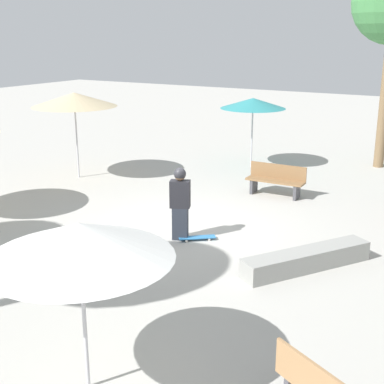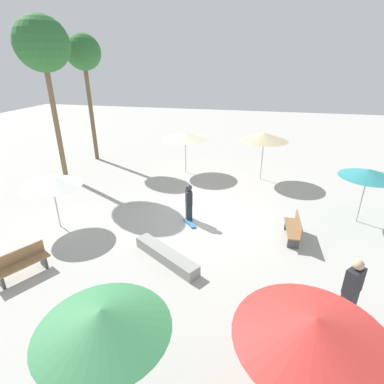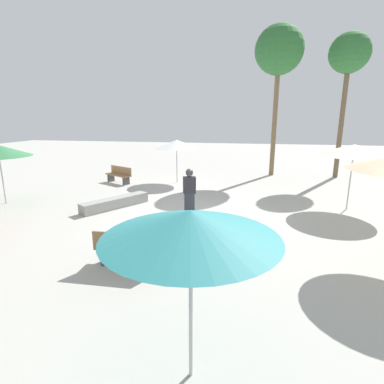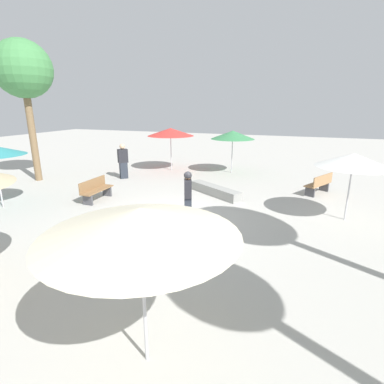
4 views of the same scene
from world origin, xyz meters
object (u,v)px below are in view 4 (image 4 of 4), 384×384
at_px(skateboard, 189,212).
at_px(shade_umbrella_cream, 140,222).
at_px(palm_tree_right, 23,71).
at_px(shade_umbrella_green, 233,135).
at_px(bystander_watching, 123,161).
at_px(shade_umbrella_red, 171,132).
at_px(concrete_ledge, 215,191).
at_px(bench_near, 96,190).
at_px(skater_main, 188,193).
at_px(bench_far, 319,184).
at_px(shade_umbrella_white, 353,160).

distance_m(skateboard, shade_umbrella_cream, 6.57).
bearing_deg(palm_tree_right, shade_umbrella_green, -59.74).
bearing_deg(bystander_watching, shade_umbrella_red, 14.76).
distance_m(concrete_ledge, bystander_watching, 5.42).
bearing_deg(shade_umbrella_red, concrete_ledge, -136.31).
distance_m(bench_near, palm_tree_right, 6.98).
height_order(shade_umbrella_red, palm_tree_right, palm_tree_right).
bearing_deg(skater_main, skateboard, -4.13).
distance_m(shade_umbrella_red, shade_umbrella_green, 3.48).
distance_m(shade_umbrella_green, palm_tree_right, 10.52).
distance_m(shade_umbrella_green, shade_umbrella_cream, 13.11).
bearing_deg(bench_near, skater_main, 80.78).
bearing_deg(skateboard, bench_far, -85.26).
bearing_deg(bench_near, palm_tree_right, -111.22).
bearing_deg(shade_umbrella_red, palm_tree_right, 130.96).
bearing_deg(bench_far, shade_umbrella_white, -137.90).
relative_size(bench_near, bench_far, 1.00).
relative_size(skater_main, shade_umbrella_red, 0.61).
xyz_separation_m(bench_near, palm_tree_right, (1.72, 4.84, 4.72)).
height_order(skateboard, shade_umbrella_white, shade_umbrella_white).
bearing_deg(skater_main, shade_umbrella_white, -93.69).
relative_size(shade_umbrella_green, shade_umbrella_cream, 0.89).
bearing_deg(bystander_watching, palm_tree_right, 158.47).
xyz_separation_m(concrete_ledge, bystander_watching, (1.24, 5.23, 0.70)).
xyz_separation_m(skateboard, bench_far, (4.21, -4.30, 0.37)).
xyz_separation_m(skater_main, bystander_watching, (4.11, 5.14, 0.03)).
bearing_deg(bench_near, bench_far, 114.23).
distance_m(bench_far, palm_tree_right, 14.14).
bearing_deg(skateboard, palm_tree_right, 38.11).
xyz_separation_m(shade_umbrella_green, shade_umbrella_cream, (-12.98, -1.78, 0.10)).
bearing_deg(skateboard, skater_main, 158.65).
bearing_deg(concrete_ledge, bench_far, -67.52).
height_order(concrete_ledge, palm_tree_right, palm_tree_right).
relative_size(shade_umbrella_green, palm_tree_right, 0.36).
height_order(skateboard, shade_umbrella_cream, shade_umbrella_cream).
bearing_deg(concrete_ledge, shade_umbrella_cream, -170.41).
distance_m(skater_main, shade_umbrella_red, 7.88).
xyz_separation_m(bench_far, palm_tree_right, (-2.29, 13.13, 4.72)).
distance_m(skateboard, bench_near, 4.01).
bearing_deg(shade_umbrella_green, shade_umbrella_cream, -172.20).
bearing_deg(palm_tree_right, bench_far, -80.10).
bearing_deg(skateboard, shade_umbrella_green, -38.58).
xyz_separation_m(concrete_ledge, bench_near, (-2.32, 4.20, 0.24)).
bearing_deg(shade_umbrella_green, skateboard, -178.94).
bearing_deg(bench_far, skater_main, 165.50).
relative_size(shade_umbrella_green, bystander_watching, 1.33).
bearing_deg(bench_far, bystander_watching, 120.79).
relative_size(bench_near, bystander_watching, 0.91).
bearing_deg(skater_main, shade_umbrella_green, -20.50).
xyz_separation_m(bench_near, bystander_watching, (3.56, 1.03, 0.46)).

